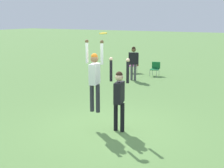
{
  "coord_description": "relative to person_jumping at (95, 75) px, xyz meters",
  "views": [
    {
      "loc": [
        4.31,
        -7.53,
        3.21
      ],
      "look_at": [
        -0.03,
        0.16,
        1.3
      ],
      "focal_mm": 50.0,
      "sensor_mm": 36.0,
      "label": 1
    }
  ],
  "objects": [
    {
      "name": "ground_plane",
      "position": [
        0.38,
        0.22,
        -1.61
      ],
      "size": [
        120.0,
        120.0,
        0.0
      ],
      "primitive_type": "plane",
      "color": "#608C47"
    },
    {
      "name": "person_defending",
      "position": [
        0.71,
        0.16,
        -0.49
      ],
      "size": [
        0.63,
        0.51,
        2.11
      ],
      "rotation": [
        0.0,
        0.0,
        -1.35
      ],
      "color": "black",
      "rests_on": "ground_plane"
    },
    {
      "name": "frisbee",
      "position": [
        0.21,
        0.14,
        1.16
      ],
      "size": [
        0.22,
        0.22,
        0.05
      ],
      "color": "yellow"
    },
    {
      "name": "camping_chair_0",
      "position": [
        -1.58,
        8.68,
        -1.16
      ],
      "size": [
        0.56,
        0.6,
        0.77
      ],
      "rotation": [
        0.0,
        0.0,
        3.41
      ],
      "color": "gray",
      "rests_on": "ground_plane"
    },
    {
      "name": "person_spectator_near",
      "position": [
        -2.1,
        6.97,
        -0.56
      ],
      "size": [
        0.59,
        0.33,
        1.74
      ],
      "rotation": [
        0.0,
        0.0,
        0.34
      ],
      "color": "#4C4C51",
      "rests_on": "ground_plane"
    },
    {
      "name": "camping_chair_2",
      "position": [
        -3.07,
        8.97,
        -1.09
      ],
      "size": [
        0.67,
        0.74,
        0.87
      ],
      "rotation": [
        0.0,
        0.0,
        3.68
      ],
      "color": "gray",
      "rests_on": "ground_plane"
    },
    {
      "name": "person_jumping",
      "position": [
        0.0,
        0.0,
        0.0
      ],
      "size": [
        0.6,
        0.48,
        2.07
      ],
      "rotation": [
        0.0,
        0.0,
        1.79
      ],
      "color": "#2D2D38",
      "rests_on": "ground_plane"
    }
  ]
}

